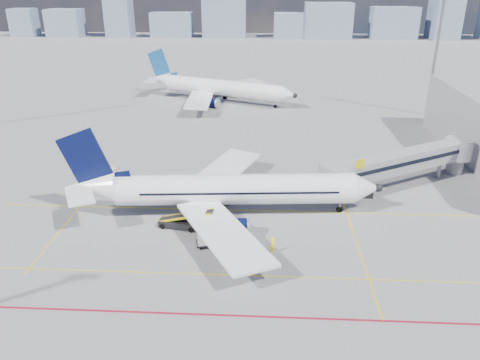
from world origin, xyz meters
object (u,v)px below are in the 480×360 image
object	(u,v)px
cargo_dolly	(213,236)
ramp_worker	(273,245)
baggage_tug	(241,243)
belt_loader	(180,222)
second_aircraft	(217,88)
main_aircraft	(222,190)

from	to	relation	value
cargo_dolly	ramp_worker	distance (m)	6.60
baggage_tug	belt_loader	distance (m)	8.63
baggage_tug	second_aircraft	bearing A→B (deg)	108.56
baggage_tug	cargo_dolly	distance (m)	3.21
second_aircraft	belt_loader	xyz separation A→B (m)	(1.64, -60.85, -2.52)
second_aircraft	belt_loader	size ratio (longest dim) A/B	5.51
cargo_dolly	ramp_worker	bearing A→B (deg)	-21.59
belt_loader	ramp_worker	bearing A→B (deg)	-14.02
belt_loader	cargo_dolly	bearing A→B (deg)	-30.25
main_aircraft	ramp_worker	size ratio (longest dim) A/B	20.44
baggage_tug	ramp_worker	xyz separation A→B (m)	(3.36, -0.54, 0.16)
main_aircraft	baggage_tug	xyz separation A→B (m)	(2.83, -8.19, -2.43)
main_aircraft	baggage_tug	world-z (taller)	main_aircraft
main_aircraft	cargo_dolly	bearing A→B (deg)	-96.79
main_aircraft	second_aircraft	size ratio (longest dim) A/B	1.05
cargo_dolly	ramp_worker	xyz separation A→B (m)	(6.48, -1.22, -0.17)
second_aircraft	baggage_tug	bearing A→B (deg)	-59.48
second_aircraft	ramp_worker	size ratio (longest dim) A/B	19.55
second_aircraft	belt_loader	world-z (taller)	second_aircraft
main_aircraft	ramp_worker	distance (m)	10.94
main_aircraft	cargo_dolly	xyz separation A→B (m)	(-0.30, -7.51, -2.11)
second_aircraft	cargo_dolly	bearing A→B (deg)	-62.13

